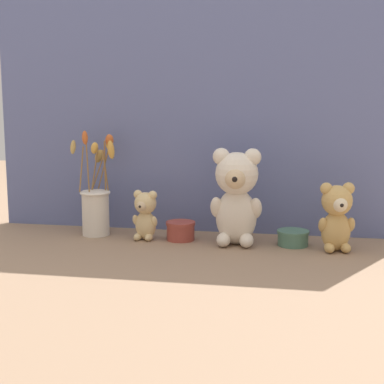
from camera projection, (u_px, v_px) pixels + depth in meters
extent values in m
plane|color=#8E7056|center=(191.00, 243.00, 1.78)|extent=(4.00, 4.00, 0.00)
cube|color=slate|center=(200.00, 114.00, 1.88)|extent=(1.36, 0.02, 0.76)
ellipsoid|color=beige|center=(236.00, 217.00, 1.76)|extent=(0.13, 0.10, 0.17)
sphere|color=beige|center=(237.00, 174.00, 1.74)|extent=(0.13, 0.13, 0.13)
sphere|color=#D1B289|center=(235.00, 178.00, 1.69)|extent=(0.06, 0.06, 0.06)
sphere|color=black|center=(235.00, 179.00, 1.67)|extent=(0.02, 0.02, 0.02)
sphere|color=beige|center=(253.00, 157.00, 1.72)|extent=(0.05, 0.05, 0.05)
sphere|color=beige|center=(221.00, 157.00, 1.74)|extent=(0.05, 0.05, 0.05)
ellipsoid|color=beige|center=(256.00, 208.00, 1.74)|extent=(0.04, 0.06, 0.08)
ellipsoid|color=beige|center=(217.00, 207.00, 1.75)|extent=(0.04, 0.06, 0.08)
ellipsoid|color=beige|center=(246.00, 240.00, 1.73)|extent=(0.04, 0.07, 0.04)
ellipsoid|color=beige|center=(224.00, 240.00, 1.74)|extent=(0.04, 0.07, 0.04)
ellipsoid|color=tan|center=(336.00, 231.00, 1.69)|extent=(0.10, 0.08, 0.11)
sphere|color=tan|center=(337.00, 201.00, 1.67)|extent=(0.09, 0.09, 0.09)
sphere|color=beige|center=(340.00, 205.00, 1.64)|extent=(0.04, 0.04, 0.04)
sphere|color=black|center=(342.00, 205.00, 1.62)|extent=(0.01, 0.01, 0.01)
sphere|color=tan|center=(349.00, 189.00, 1.67)|extent=(0.04, 0.04, 0.04)
sphere|color=tan|center=(326.00, 189.00, 1.67)|extent=(0.04, 0.04, 0.04)
ellipsoid|color=tan|center=(351.00, 225.00, 1.68)|extent=(0.03, 0.04, 0.05)
ellipsoid|color=tan|center=(323.00, 225.00, 1.68)|extent=(0.03, 0.04, 0.05)
ellipsoid|color=tan|center=(346.00, 248.00, 1.67)|extent=(0.04, 0.05, 0.03)
ellipsoid|color=tan|center=(329.00, 248.00, 1.67)|extent=(0.04, 0.05, 0.03)
ellipsoid|color=#DBBC84|center=(146.00, 225.00, 1.82)|extent=(0.07, 0.06, 0.09)
sphere|color=#DBBC84|center=(145.00, 203.00, 1.81)|extent=(0.07, 0.07, 0.07)
sphere|color=#D1B289|center=(142.00, 206.00, 1.79)|extent=(0.03, 0.03, 0.03)
sphere|color=black|center=(140.00, 207.00, 1.77)|extent=(0.01, 0.01, 0.01)
sphere|color=#DBBC84|center=(153.00, 195.00, 1.80)|extent=(0.03, 0.03, 0.03)
sphere|color=#DBBC84|center=(138.00, 194.00, 1.81)|extent=(0.03, 0.03, 0.03)
ellipsoid|color=#DBBC84|center=(154.00, 221.00, 1.80)|extent=(0.02, 0.03, 0.04)
ellipsoid|color=#DBBC84|center=(136.00, 220.00, 1.82)|extent=(0.02, 0.03, 0.04)
ellipsoid|color=#DBBC84|center=(149.00, 238.00, 1.80)|extent=(0.03, 0.04, 0.02)
ellipsoid|color=#DBBC84|center=(138.00, 237.00, 1.81)|extent=(0.03, 0.04, 0.02)
cylinder|color=silver|center=(96.00, 213.00, 1.87)|extent=(0.09, 0.09, 0.14)
torus|color=silver|center=(95.00, 193.00, 1.86)|extent=(0.10, 0.10, 0.01)
cylinder|color=olive|center=(105.00, 166.00, 1.85)|extent=(0.02, 0.04, 0.16)
ellipsoid|color=#C65B28|center=(109.00, 140.00, 1.84)|extent=(0.03, 0.04, 0.04)
cylinder|color=olive|center=(104.00, 166.00, 1.89)|extent=(0.06, 0.03, 0.15)
ellipsoid|color=gold|center=(109.00, 142.00, 1.90)|extent=(0.04, 0.04, 0.05)
cylinder|color=olive|center=(88.00, 165.00, 1.83)|extent=(0.02, 0.01, 0.17)
ellipsoid|color=#C65B28|center=(85.00, 138.00, 1.82)|extent=(0.03, 0.03, 0.04)
cylinder|color=olive|center=(106.00, 171.00, 1.84)|extent=(0.01, 0.04, 0.13)
ellipsoid|color=gold|center=(111.00, 150.00, 1.83)|extent=(0.02, 0.04, 0.07)
cylinder|color=olive|center=(98.00, 173.00, 1.89)|extent=(0.04, 0.01, 0.11)
ellipsoid|color=tan|center=(99.00, 156.00, 1.90)|extent=(0.04, 0.03, 0.05)
cylinder|color=olive|center=(81.00, 169.00, 1.86)|extent=(0.01, 0.05, 0.14)
ellipsoid|color=tan|center=(73.00, 147.00, 1.85)|extent=(0.02, 0.03, 0.05)
cylinder|color=olive|center=(95.00, 169.00, 1.88)|extent=(0.03, 0.01, 0.13)
ellipsoid|color=gold|center=(95.00, 148.00, 1.88)|extent=(0.03, 0.03, 0.04)
cylinder|color=#993D33|center=(181.00, 232.00, 1.82)|extent=(0.09, 0.09, 0.05)
cylinder|color=#993D33|center=(181.00, 223.00, 1.81)|extent=(0.09, 0.09, 0.01)
cylinder|color=#47705B|center=(293.00, 239.00, 1.75)|extent=(0.09, 0.09, 0.04)
cylinder|color=#47705B|center=(293.00, 232.00, 1.75)|extent=(0.10, 0.10, 0.01)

